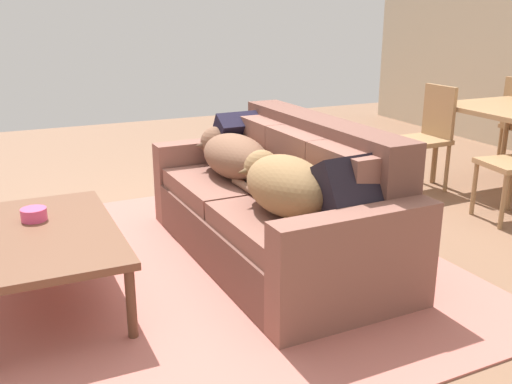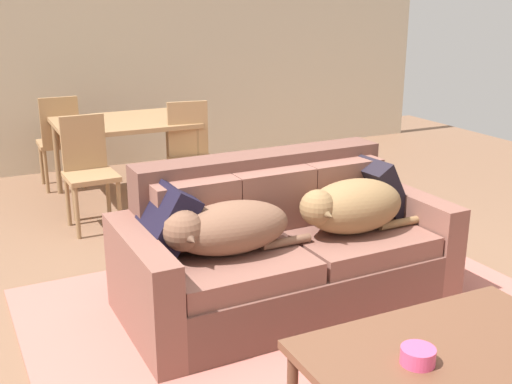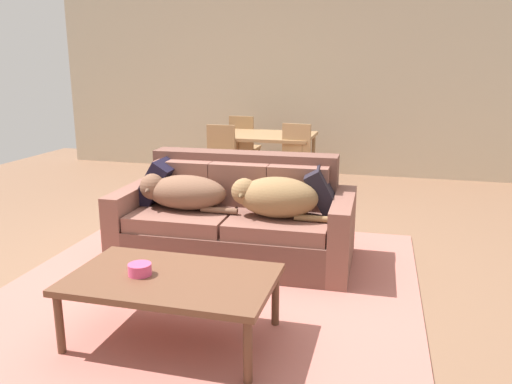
# 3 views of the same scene
# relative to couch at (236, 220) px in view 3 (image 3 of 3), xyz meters

# --- Properties ---
(ground_plane) EXTENTS (10.00, 10.00, 0.00)m
(ground_plane) POSITION_rel_couch_xyz_m (-0.11, -0.17, -0.34)
(ground_plane) COLOR brown
(back_partition) EXTENTS (8.00, 0.12, 2.70)m
(back_partition) POSITION_rel_couch_xyz_m (-0.11, 3.83, 1.01)
(back_partition) COLOR beige
(back_partition) RESTS_ON ground
(area_rug) EXTENTS (3.18, 3.32, 0.01)m
(area_rug) POSITION_rel_couch_xyz_m (0.00, -0.71, -0.33)
(area_rug) COLOR #BA695E
(area_rug) RESTS_ON ground
(couch) EXTENTS (2.03, 1.00, 0.89)m
(couch) POSITION_rel_couch_xyz_m (0.00, 0.00, 0.00)
(couch) COLOR brown
(couch) RESTS_ON ground
(dog_on_left_cushion) EXTENTS (0.88, 0.39, 0.30)m
(dog_on_left_cushion) POSITION_rel_couch_xyz_m (-0.44, -0.15, 0.27)
(dog_on_left_cushion) COLOR brown
(dog_on_left_cushion) RESTS_ON couch
(dog_on_right_cushion) EXTENTS (0.83, 0.40, 0.33)m
(dog_on_right_cushion) POSITION_rel_couch_xyz_m (0.38, -0.17, 0.28)
(dog_on_right_cushion) COLOR olive
(dog_on_right_cushion) RESTS_ON couch
(throw_pillow_by_left_arm) EXTENTS (0.36, 0.41, 0.43)m
(throw_pillow_by_left_arm) POSITION_rel_couch_xyz_m (-0.74, 0.03, 0.30)
(throw_pillow_by_left_arm) COLOR black
(throw_pillow_by_left_arm) RESTS_ON couch
(throw_pillow_by_right_arm) EXTENTS (0.35, 0.42, 0.41)m
(throw_pillow_by_right_arm) POSITION_rel_couch_xyz_m (0.74, 0.07, 0.29)
(throw_pillow_by_right_arm) COLOR black
(throw_pillow_by_right_arm) RESTS_ON couch
(coffee_table) EXTENTS (1.24, 0.76, 0.42)m
(coffee_table) POSITION_rel_couch_xyz_m (0.03, -1.45, 0.05)
(coffee_table) COLOR brown
(coffee_table) RESTS_ON ground
(bowl_on_coffee_table) EXTENTS (0.14, 0.14, 0.07)m
(bowl_on_coffee_table) POSITION_rel_couch_xyz_m (-0.16, -1.48, 0.12)
(bowl_on_coffee_table) COLOR #EA4C7F
(bowl_on_coffee_table) RESTS_ON coffee_table
(dining_table) EXTENTS (1.22, 0.97, 0.75)m
(dining_table) POSITION_rel_couch_xyz_m (-0.34, 2.50, 0.35)
(dining_table) COLOR #A57C51
(dining_table) RESTS_ON ground
(dining_chair_near_left) EXTENTS (0.42, 0.42, 0.92)m
(dining_chair_near_left) POSITION_rel_couch_xyz_m (-0.80, 1.87, 0.18)
(dining_chair_near_left) COLOR #A57C51
(dining_chair_near_left) RESTS_ON ground
(dining_chair_near_right) EXTENTS (0.45, 0.45, 0.95)m
(dining_chair_near_right) POSITION_rel_couch_xyz_m (0.12, 1.97, 0.18)
(dining_chair_near_right) COLOR #A57C51
(dining_chair_near_right) RESTS_ON ground
(dining_chair_far_left) EXTENTS (0.40, 0.40, 0.93)m
(dining_chair_far_left) POSITION_rel_couch_xyz_m (-0.83, 3.08, 0.18)
(dining_chair_far_left) COLOR #A57C51
(dining_chair_far_left) RESTS_ON ground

